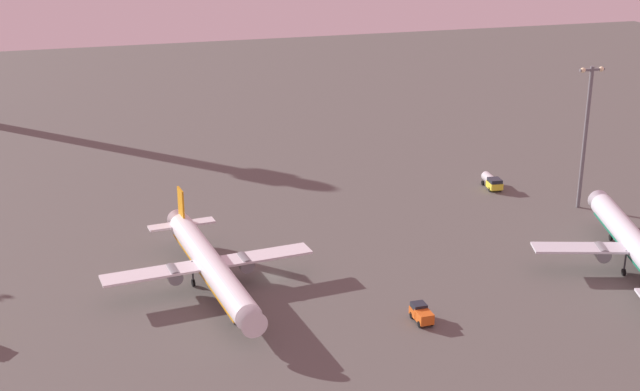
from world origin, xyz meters
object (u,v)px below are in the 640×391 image
airplane_far_stand (637,246)px  fuel_truck (492,181)px  apron_light_west (586,129)px  airplane_mid_apron (210,265)px  cargo_loader (421,314)px

airplane_far_stand → fuel_truck: 40.84m
airplane_far_stand → apron_light_west: bearing=92.6°
airplane_far_stand → airplane_mid_apron: bearing=-173.4°
apron_light_west → airplane_far_stand: bearing=-104.4°
airplane_far_stand → airplane_mid_apron: size_ratio=0.99×
cargo_loader → airplane_mid_apron: bearing=144.2°
airplane_far_stand → fuel_truck: size_ratio=6.10×
cargo_loader → apron_light_west: bearing=35.9°
apron_light_west → airplane_mid_apron: bearing=-167.8°
fuel_truck → apron_light_west: bearing=131.4°
airplane_mid_apron → apron_light_west: bearing=-174.1°
airplane_mid_apron → cargo_loader: airplane_mid_apron is taller
airplane_mid_apron → fuel_truck: airplane_mid_apron is taller
apron_light_west → fuel_truck: bearing=125.9°
apron_light_west → cargo_loader: bearing=-143.4°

